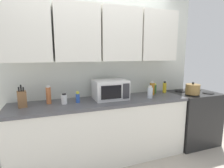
{
  "coord_description": "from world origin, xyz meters",
  "views": [
    {
      "loc": [
        -0.7,
        -2.64,
        1.56
      ],
      "look_at": [
        0.17,
        -0.25,
        1.12
      ],
      "focal_mm": 28.45,
      "sensor_mm": 36.0,
      "label": 1
    }
  ],
  "objects_px": {
    "bottle_clear_tall": "(150,92)",
    "bottle_spice_jar": "(49,95)",
    "kettle": "(193,89)",
    "bottle_green_oil": "(155,89)",
    "bottle_amber_vinegar": "(152,89)",
    "microwave": "(110,89)",
    "bottle_yellow_mustard": "(165,87)",
    "bottle_blue_cleaner": "(78,98)",
    "stove_range": "(192,117)",
    "knife_block": "(22,99)",
    "bottle_white_jar": "(64,99)"
  },
  "relations": [
    {
      "from": "stove_range",
      "to": "microwave",
      "type": "bearing_deg",
      "value": 177.27
    },
    {
      "from": "bottle_amber_vinegar",
      "to": "bottle_green_oil",
      "type": "bearing_deg",
      "value": 38.0
    },
    {
      "from": "bottle_green_oil",
      "to": "bottle_yellow_mustard",
      "type": "bearing_deg",
      "value": -4.44
    },
    {
      "from": "kettle",
      "to": "bottle_spice_jar",
      "type": "bearing_deg",
      "value": 173.57
    },
    {
      "from": "bottle_blue_cleaner",
      "to": "bottle_yellow_mustard",
      "type": "xyz_separation_m",
      "value": [
        1.49,
        0.13,
        0.02
      ]
    },
    {
      "from": "stove_range",
      "to": "bottle_blue_cleaner",
      "type": "distance_m",
      "value": 2.04
    },
    {
      "from": "stove_range",
      "to": "bottle_green_oil",
      "type": "distance_m",
      "value": 0.87
    },
    {
      "from": "stove_range",
      "to": "bottle_white_jar",
      "type": "xyz_separation_m",
      "value": [
        -2.16,
        0.03,
        0.51
      ]
    },
    {
      "from": "knife_block",
      "to": "bottle_yellow_mustard",
      "type": "relative_size",
      "value": 1.46
    },
    {
      "from": "kettle",
      "to": "microwave",
      "type": "xyz_separation_m",
      "value": [
        -1.33,
        0.21,
        0.05
      ]
    },
    {
      "from": "bottle_green_oil",
      "to": "bottle_spice_jar",
      "type": "height_order",
      "value": "bottle_spice_jar"
    },
    {
      "from": "kettle",
      "to": "bottle_white_jar",
      "type": "xyz_separation_m",
      "value": [
        -1.99,
        0.17,
        -0.03
      ]
    },
    {
      "from": "bottle_clear_tall",
      "to": "bottle_yellow_mustard",
      "type": "distance_m",
      "value": 0.5
    },
    {
      "from": "knife_block",
      "to": "bottle_clear_tall",
      "type": "height_order",
      "value": "knife_block"
    },
    {
      "from": "kettle",
      "to": "bottle_green_oil",
      "type": "height_order",
      "value": "kettle"
    },
    {
      "from": "kettle",
      "to": "stove_range",
      "type": "bearing_deg",
      "value": 39.47
    },
    {
      "from": "microwave",
      "to": "bottle_amber_vinegar",
      "type": "xyz_separation_m",
      "value": [
        0.72,
        0.02,
        -0.04
      ]
    },
    {
      "from": "knife_block",
      "to": "bottle_green_oil",
      "type": "height_order",
      "value": "knife_block"
    },
    {
      "from": "stove_range",
      "to": "bottle_clear_tall",
      "type": "bearing_deg",
      "value": -174.86
    },
    {
      "from": "bottle_blue_cleaner",
      "to": "bottle_spice_jar",
      "type": "relative_size",
      "value": 0.62
    },
    {
      "from": "bottle_white_jar",
      "to": "bottle_spice_jar",
      "type": "bearing_deg",
      "value": 157.48
    },
    {
      "from": "knife_block",
      "to": "bottle_white_jar",
      "type": "xyz_separation_m",
      "value": [
        0.5,
        -0.04,
        -0.04
      ]
    },
    {
      "from": "stove_range",
      "to": "knife_block",
      "type": "height_order",
      "value": "knife_block"
    },
    {
      "from": "stove_range",
      "to": "bottle_amber_vinegar",
      "type": "relative_size",
      "value": 4.21
    },
    {
      "from": "microwave",
      "to": "bottle_amber_vinegar",
      "type": "relative_size",
      "value": 2.21
    },
    {
      "from": "bottle_clear_tall",
      "to": "bottle_spice_jar",
      "type": "distance_m",
      "value": 1.44
    },
    {
      "from": "bottle_blue_cleaner",
      "to": "bottle_clear_tall",
      "type": "xyz_separation_m",
      "value": [
        1.06,
        -0.12,
        0.02
      ]
    },
    {
      "from": "bottle_amber_vinegar",
      "to": "microwave",
      "type": "bearing_deg",
      "value": -178.08
    },
    {
      "from": "bottle_green_oil",
      "to": "bottle_amber_vinegar",
      "type": "relative_size",
      "value": 0.76
    },
    {
      "from": "bottle_blue_cleaner",
      "to": "bottle_green_oil",
      "type": "bearing_deg",
      "value": 6.22
    },
    {
      "from": "kettle",
      "to": "knife_block",
      "type": "xyz_separation_m",
      "value": [
        -2.49,
        0.2,
        0.01
      ]
    },
    {
      "from": "microwave",
      "to": "bottle_spice_jar",
      "type": "height_order",
      "value": "microwave"
    },
    {
      "from": "bottle_blue_cleaner",
      "to": "bottle_white_jar",
      "type": "height_order",
      "value": "bottle_blue_cleaner"
    },
    {
      "from": "bottle_green_oil",
      "to": "bottle_spice_jar",
      "type": "relative_size",
      "value": 0.68
    },
    {
      "from": "bottle_white_jar",
      "to": "microwave",
      "type": "bearing_deg",
      "value": 3.9
    },
    {
      "from": "bottle_blue_cleaner",
      "to": "bottle_amber_vinegar",
      "type": "relative_size",
      "value": 0.7
    },
    {
      "from": "microwave",
      "to": "bottle_white_jar",
      "type": "bearing_deg",
      "value": -176.1
    },
    {
      "from": "microwave",
      "to": "bottle_clear_tall",
      "type": "height_order",
      "value": "microwave"
    },
    {
      "from": "bottle_amber_vinegar",
      "to": "knife_block",
      "type": "bearing_deg",
      "value": -179.03
    },
    {
      "from": "kettle",
      "to": "bottle_blue_cleaner",
      "type": "relative_size",
      "value": 1.46
    },
    {
      "from": "stove_range",
      "to": "bottle_green_oil",
      "type": "xyz_separation_m",
      "value": [
        -0.67,
        0.18,
        0.53
      ]
    },
    {
      "from": "bottle_blue_cleaner",
      "to": "bottle_spice_jar",
      "type": "distance_m",
      "value": 0.38
    },
    {
      "from": "bottle_green_oil",
      "to": "bottle_amber_vinegar",
      "type": "distance_m",
      "value": 0.13
    },
    {
      "from": "bottle_white_jar",
      "to": "bottle_yellow_mustard",
      "type": "relative_size",
      "value": 0.72
    },
    {
      "from": "knife_block",
      "to": "bottle_blue_cleaner",
      "type": "xyz_separation_m",
      "value": [
        0.68,
        -0.03,
        -0.03
      ]
    },
    {
      "from": "kettle",
      "to": "bottle_spice_jar",
      "type": "xyz_separation_m",
      "value": [
        -2.18,
        0.25,
        0.02
      ]
    },
    {
      "from": "bottle_amber_vinegar",
      "to": "bottle_yellow_mustard",
      "type": "relative_size",
      "value": 1.12
    },
    {
      "from": "knife_block",
      "to": "stove_range",
      "type": "bearing_deg",
      "value": -1.37
    },
    {
      "from": "kettle",
      "to": "bottle_clear_tall",
      "type": "height_order",
      "value": "kettle"
    },
    {
      "from": "microwave",
      "to": "bottle_amber_vinegar",
      "type": "height_order",
      "value": "microwave"
    }
  ]
}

